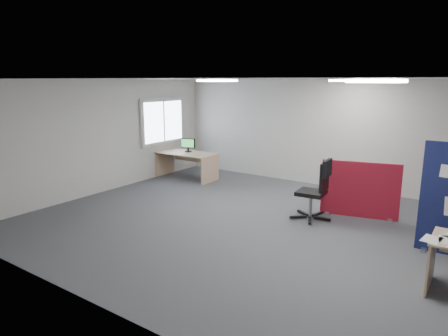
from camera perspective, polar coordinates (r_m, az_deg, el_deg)
The scene contains 11 objects.
floor at distance 7.55m, azimuth 6.29°, elevation -8.43°, with size 9.00×9.00×0.00m, color #4D4F54.
ceiling at distance 7.05m, azimuth 6.82°, elevation 12.52°, with size 9.00×7.00×0.02m, color white.
wall_back at distance 10.36m, azimuth 15.74°, elevation 4.62°, with size 9.00×0.02×2.70m, color silver.
wall_front at distance 4.49m, azimuth -15.14°, elevation -5.27°, with size 9.00×0.02×2.70m, color silver.
wall_left at distance 10.07m, azimuth -16.72°, elevation 4.35°, with size 0.02×7.00×2.70m, color silver.
window at distance 11.35m, azimuth -8.68°, elevation 6.61°, with size 0.06×1.70×1.30m.
ceiling_lights at distance 7.51m, azimuth 11.55°, elevation 12.13°, with size 4.10×4.10×0.04m.
red_divider at distance 8.34m, azimuth 18.83°, elevation -3.04°, with size 1.47×0.39×1.12m.
second_desk at distance 11.09m, azimuth -5.25°, elevation 1.37°, with size 1.68×0.84×0.73m.
monitor_second at distance 11.09m, azimuth -5.14°, elevation 3.37°, with size 0.40×0.19×0.37m.
office_chair at distance 7.90m, azimuth 13.24°, elevation -2.56°, with size 0.77×0.79×1.20m.
Camera 1 is at (3.30, -6.23, 2.69)m, focal length 32.00 mm.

